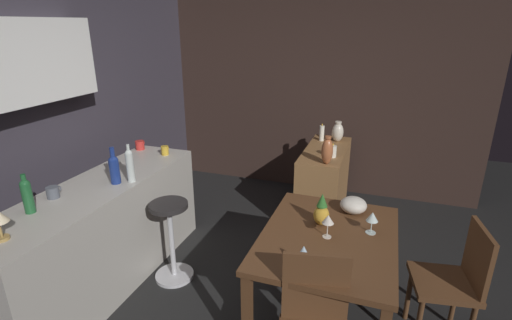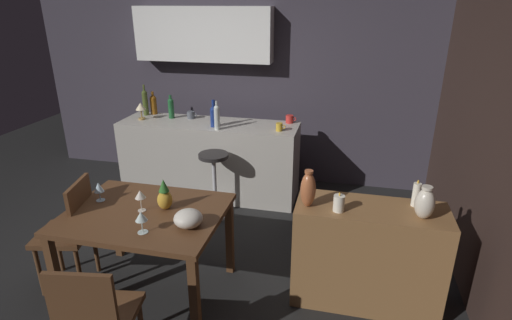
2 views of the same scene
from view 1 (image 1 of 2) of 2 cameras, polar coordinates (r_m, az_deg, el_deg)
The scene contains 23 objects.
ground_plane at distance 3.20m, azimuth 1.38°, elevation -21.74°, with size 9.00×9.00×0.00m, color black.
wall_kitchen_back at distance 3.64m, azimuth -31.76°, elevation 5.60°, with size 5.20×0.33×2.60m.
wall_side_right at distance 5.01m, azimuth 7.34°, elevation 10.23°, with size 0.10×4.40×2.60m, color #33231E.
dining_table at distance 2.78m, azimuth 10.76°, elevation -12.66°, with size 1.18×0.91×0.74m.
kitchen_counter at distance 3.49m, azimuth -22.15°, elevation -10.47°, with size 2.10×0.60×0.90m, color #B2ADA3.
sideboard_cabinet at distance 4.39m, azimuth 10.14°, elevation -3.46°, with size 1.10×0.44×0.82m, color olive.
chair_by_doorway at distance 2.99m, azimuth 27.65°, elevation -15.64°, with size 0.46×0.46×0.90m.
bar_stool at distance 3.39m, azimuth -12.60°, elevation -11.51°, with size 0.34×0.34×0.72m.
wine_glass_left at distance 2.32m, azimuth 7.17°, elevation -13.60°, with size 0.08×0.08×0.16m.
wine_glass_right at distance 2.77m, azimuth 17.09°, elevation -8.25°, with size 0.08×0.08×0.16m.
wine_glass_center at distance 2.64m, azimuth 10.79°, elevation -8.84°, with size 0.08×0.08×0.17m.
pineapple_centerpiece at distance 2.80m, azimuth 9.83°, elevation -7.64°, with size 0.11×0.11×0.25m.
fruit_bowl at distance 3.05m, azimuth 14.44°, elevation -6.57°, with size 0.20×0.20×0.12m, color beige.
wine_bottle_cobalt at distance 3.25m, azimuth -20.54°, elevation -1.11°, with size 0.08×0.08×0.30m.
wine_bottle_clear at distance 3.24m, azimuth -18.43°, elevation -0.62°, with size 0.06×0.06×0.32m.
wine_bottle_green at distance 3.01m, azimuth -31.19°, elevation -4.46°, with size 0.07×0.07×0.28m.
cup_slate at distance 3.20m, azimuth -28.22°, elevation -4.30°, with size 0.12×0.09×0.09m.
cup_red at distance 4.08m, azimuth -17.05°, elevation 2.16°, with size 0.12×0.09×0.09m.
cup_mustard at distance 3.85m, azimuth -13.52°, elevation 1.42°, with size 0.11×0.07×0.09m.
pillar_candle_tall at distance 4.52m, azimuth 9.85°, elevation 3.99°, with size 0.06×0.06×0.21m.
pillar_candle_short at distance 3.99m, azimuth 11.44°, elevation 1.28°, with size 0.08×0.08×0.15m.
vase_ceramic_ivory at distance 4.52m, azimuth 12.18°, elevation 4.13°, with size 0.13×0.13×0.24m.
vase_copper at distance 3.76m, azimuth 10.66°, elevation 1.35°, with size 0.11×0.11×0.28m.
Camera 1 is at (-2.28, -0.72, 2.13)m, focal length 26.60 mm.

